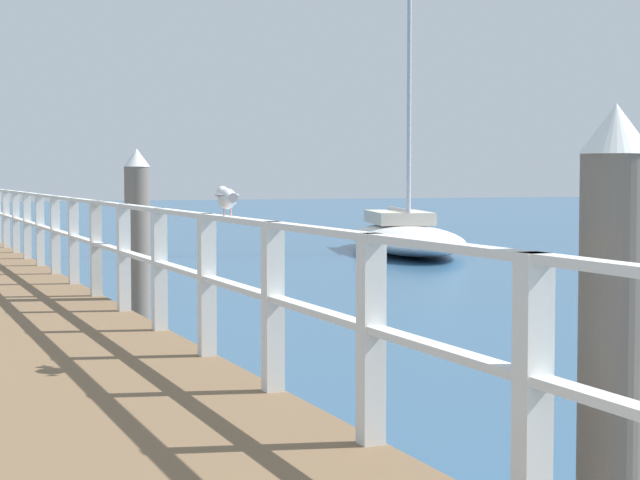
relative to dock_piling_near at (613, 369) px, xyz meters
The scene contains 5 objects.
pier_railing 9.37m from the dock_piling_near, 92.32° to the left, with size 0.12×25.12×1.09m.
dock_piling_near is the anchor object (origin of this frame).
dock_piling_far 8.90m from the dock_piling_near, 90.00° to the left, with size 0.29×0.29×2.15m.
seagull_foreground 4.20m from the dock_piling_near, 95.24° to the left, with size 0.19×0.48×0.21m.
boat_1 22.74m from the dock_piling_near, 66.64° to the left, with size 4.28×8.04×10.15m.
Camera 1 is at (-0.98, 0.07, 1.87)m, focal length 64.91 mm.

